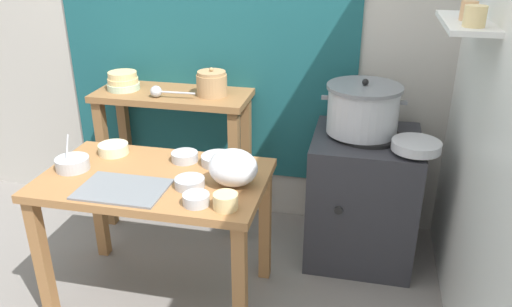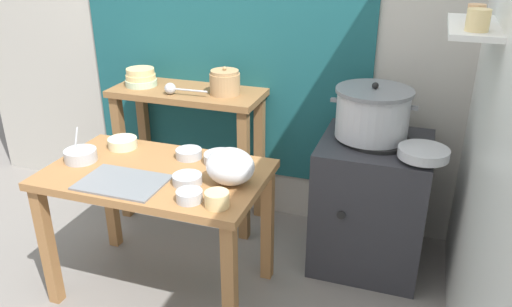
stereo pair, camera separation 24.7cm
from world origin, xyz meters
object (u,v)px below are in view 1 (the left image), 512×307
Objects in this scene: prep_bowl_6 at (226,201)px; wide_pan at (416,146)px; bowl_stack_enamel at (123,81)px; serving_tray at (123,189)px; stove_block at (362,196)px; prep_table at (156,196)px; prep_bowl_2 at (218,159)px; prep_bowl_3 at (113,148)px; prep_bowl_1 at (72,163)px; back_shelf_table at (174,126)px; prep_bowl_4 at (196,199)px; steamer_pot at (363,109)px; clay_pot at (212,84)px; plastic_bag at (233,168)px; ladle at (158,92)px; prep_bowl_5 at (185,156)px; prep_bowl_0 at (190,182)px.

wide_pan is at bearing 39.74° from prep_bowl_6.
serving_tray is at bearing -65.38° from bowl_stack_enamel.
stove_block is 1.10m from prep_bowl_6.
prep_table is 1.41× the size of stove_block.
prep_bowl_2 is at bearing -165.09° from wide_pan.
bowl_stack_enamel is at bearing 109.11° from prep_bowl_3.
prep_bowl_1 is (-0.34, 0.15, 0.03)m from serving_tray.
back_shelf_table reaches higher than prep_bowl_4.
steamer_pot is 2.50× the size of clay_pot.
stove_block is at bearing 32.25° from prep_table.
back_shelf_table reaches higher than prep_bowl_6.
back_shelf_table is 1.10m from prep_bowl_4.
back_shelf_table is 3.81× the size of wide_pan.
plastic_bag is at bearing -130.50° from steamer_pot.
wide_pan is at bearing -34.72° from steamer_pot.
prep_table is 0.77m from ladle.
serving_tray is 0.41m from prep_bowl_5.
bowl_stack_enamel is at bearing 176.03° from steamer_pot.
clay_pot is at bearing 172.13° from stove_block.
serving_tray is at bearing -79.55° from ladle.
prep_bowl_4 is (0.02, -0.42, 0.00)m from prep_bowl_2.
prep_bowl_2 is (-0.70, -0.46, -0.17)m from steamer_pot.
plastic_bag is (0.34, -0.77, -0.16)m from clay_pot.
clay_pot is 1.31× the size of prep_bowl_0.
serving_tray is 2.86× the size of prep_bowl_0.
ladle is 1.04m from prep_bowl_4.
clay_pot is at bearing 109.91° from prep_bowl_6.
prep_bowl_6 is (-0.82, -0.69, -0.05)m from wide_pan.
prep_table is at bearing 179.31° from plastic_bag.
prep_bowl_5 is (-0.92, -0.44, 0.36)m from stove_block.
ladle reaches higher than wide_pan.
stove_block is at bearing -0.86° from ladle.
prep_bowl_2 reaches higher than serving_tray.
prep_table is 4.73× the size of plastic_bag.
prep_table is 1.15× the size of back_shelf_table.
stove_block is 1.62m from prep_bowl_1.
back_shelf_table is at bearing 128.91° from prep_bowl_2.
back_shelf_table reaches higher than prep_bowl_0.
bowl_stack_enamel reaches higher than serving_tray.
stove_block is at bearing 30.67° from prep_bowl_2.
bowl_stack_enamel is (-1.48, 0.10, 0.04)m from steamer_pot.
plastic_bag is at bearing 0.93° from prep_bowl_1.
steamer_pot is 0.85m from prep_bowl_2.
prep_bowl_4 is (0.48, -0.99, 0.07)m from back_shelf_table.
clay_pot is at bearing 113.48° from plastic_bag.
prep_bowl_3 is at bearing -100.21° from ladle.
prep_bowl_5 is at bearing -63.92° from back_shelf_table.
ladle is at bearing -111.79° from back_shelf_table.
prep_bowl_2 is at bearing -42.24° from ladle.
steamer_pot is (1.16, -0.11, 0.24)m from back_shelf_table.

